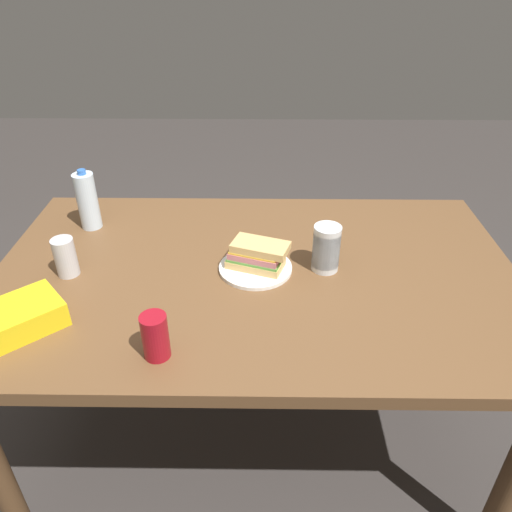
{
  "coord_description": "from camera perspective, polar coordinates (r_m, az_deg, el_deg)",
  "views": [
    {
      "loc": [
        0.02,
        -1.26,
        1.63
      ],
      "look_at": [
        0.0,
        0.01,
        0.82
      ],
      "focal_mm": 34.62,
      "sensor_mm": 36.0,
      "label": 1
    }
  ],
  "objects": [
    {
      "name": "dining_table",
      "position": [
        1.59,
        -0.07,
        -4.3
      ],
      "size": [
        1.63,
        1.01,
        0.77
      ],
      "color": "brown",
      "rests_on": "ground_plane"
    },
    {
      "name": "plastic_cup_stack",
      "position": [
        1.52,
        8.11,
        0.9
      ],
      "size": [
        0.08,
        0.08,
        0.15
      ],
      "color": "silver",
      "rests_on": "dining_table"
    },
    {
      "name": "soda_can_red",
      "position": [
        1.23,
        -11.56,
        -9.09
      ],
      "size": [
        0.07,
        0.07,
        0.12
      ],
      "primitive_type": "cylinder",
      "color": "maroon",
      "rests_on": "dining_table"
    },
    {
      "name": "chip_bag",
      "position": [
        1.44,
        -26.05,
        -6.55
      ],
      "size": [
        0.27,
        0.26,
        0.07
      ],
      "primitive_type": "cube",
      "rotation": [
        0.0,
        0.0,
        0.72
      ],
      "color": "yellow",
      "rests_on": "dining_table"
    },
    {
      "name": "soda_can_silver",
      "position": [
        1.59,
        -21.16,
        -0.11
      ],
      "size": [
        0.07,
        0.07,
        0.12
      ],
      "primitive_type": "cylinder",
      "color": "silver",
      "rests_on": "dining_table"
    },
    {
      "name": "paper_plate",
      "position": [
        1.53,
        0.0,
        -1.38
      ],
      "size": [
        0.23,
        0.23,
        0.01
      ],
      "primitive_type": "cylinder",
      "color": "white",
      "rests_on": "dining_table"
    },
    {
      "name": "sandwich",
      "position": [
        1.51,
        0.16,
        0.1
      ],
      "size": [
        0.2,
        0.14,
        0.08
      ],
      "color": "#DBB26B",
      "rests_on": "paper_plate"
    },
    {
      "name": "ground_plane",
      "position": [
        2.07,
        -0.05,
        -19.47
      ],
      "size": [
        8.0,
        8.0,
        0.0
      ],
      "primitive_type": "plane",
      "color": "#383330"
    },
    {
      "name": "water_bottle_tall",
      "position": [
        1.82,
        -18.9,
        6.05
      ],
      "size": [
        0.07,
        0.07,
        0.22
      ],
      "color": "silver",
      "rests_on": "dining_table"
    }
  ]
}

